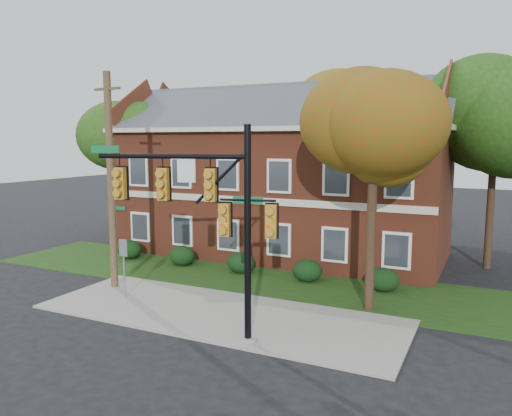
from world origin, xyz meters
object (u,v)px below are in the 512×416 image
at_px(tree_right_rear, 504,108).
at_px(traffic_signal, 209,209).
at_px(sign_post, 124,259).
at_px(hedge_far_left, 129,249).
at_px(hedge_center, 241,263).
at_px(apartment_building, 282,168).
at_px(hedge_right, 308,271).
at_px(utility_pole, 111,181).
at_px(hedge_left, 182,256).
at_px(tree_far_rear, 344,107).
at_px(hedge_far_right, 383,280).
at_px(tree_left_rear, 135,138).
at_px(tree_near_right, 379,137).

xyz_separation_m(tree_right_rear, traffic_signal, (-8.38, -13.95, -3.75)).
bearing_deg(sign_post, hedge_far_left, 121.57).
distance_m(hedge_far_left, hedge_center, 7.00).
xyz_separation_m(apartment_building, hedge_right, (3.50, -5.25, -4.46)).
bearing_deg(hedge_far_left, utility_pole, -56.76).
height_order(traffic_signal, utility_pole, utility_pole).
xyz_separation_m(hedge_right, tree_right_rear, (7.81, 6.11, 7.60)).
distance_m(hedge_left, tree_far_rear, 16.25).
height_order(hedge_far_left, traffic_signal, traffic_signal).
bearing_deg(utility_pole, hedge_left, 89.81).
bearing_deg(hedge_far_right, tree_left_rear, 166.11).
bearing_deg(tree_near_right, hedge_right, 142.72).
xyz_separation_m(tree_near_right, tree_right_rear, (4.09, 8.95, 1.45)).
distance_m(apartment_building, tree_left_rear, 9.94).
relative_size(apartment_building, hedge_right, 13.43).
height_order(apartment_building, hedge_far_left, apartment_building).
bearing_deg(utility_pole, tree_near_right, 14.41).
distance_m(traffic_signal, sign_post, 6.38).
relative_size(hedge_far_left, traffic_signal, 0.20).
bearing_deg(utility_pole, tree_left_rear, 128.24).
distance_m(hedge_center, hedge_right, 3.50).
bearing_deg(traffic_signal, hedge_center, 96.77).
xyz_separation_m(apartment_building, utility_pole, (-3.92, -9.95, -0.19)).
bearing_deg(hedge_far_right, hedge_right, 180.00).
height_order(hedge_far_left, sign_post, sign_post).
distance_m(tree_near_right, sign_post, 11.26).
xyz_separation_m(hedge_right, utility_pole, (-7.42, -4.70, 4.27)).
distance_m(hedge_far_right, tree_right_rear, 10.66).
bearing_deg(tree_right_rear, traffic_signal, -120.99).
bearing_deg(tree_near_right, hedge_center, 158.58).
xyz_separation_m(hedge_center, utility_pole, (-3.92, -4.70, 4.27)).
xyz_separation_m(hedge_center, hedge_right, (3.50, 0.00, 0.00)).
distance_m(apartment_building, tree_near_right, 10.97).
xyz_separation_m(traffic_signal, sign_post, (-5.40, 2.10, -2.66)).
relative_size(tree_left_rear, sign_post, 3.52).
bearing_deg(hedge_far_right, hedge_far_left, 180.00).
distance_m(tree_far_rear, utility_pole, 18.99).
height_order(hedge_far_right, tree_right_rear, tree_right_rear).
relative_size(tree_right_rear, tree_far_rear, 0.92).
xyz_separation_m(hedge_far_left, utility_pole, (3.08, -4.70, 4.27)).
xyz_separation_m(tree_near_right, sign_post, (-9.69, -2.90, -4.96)).
distance_m(hedge_left, hedge_right, 7.00).
bearing_deg(apartment_building, hedge_far_left, -143.11).
distance_m(hedge_center, tree_right_rear, 14.94).
relative_size(tree_right_rear, sign_post, 4.21).
xyz_separation_m(hedge_center, tree_near_right, (7.22, -2.83, 6.14)).
distance_m(tree_left_rear, traffic_signal, 17.58).
bearing_deg(hedge_right, hedge_left, 180.00).
distance_m(hedge_right, tree_right_rear, 12.50).
distance_m(apartment_building, hedge_far_right, 9.82).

